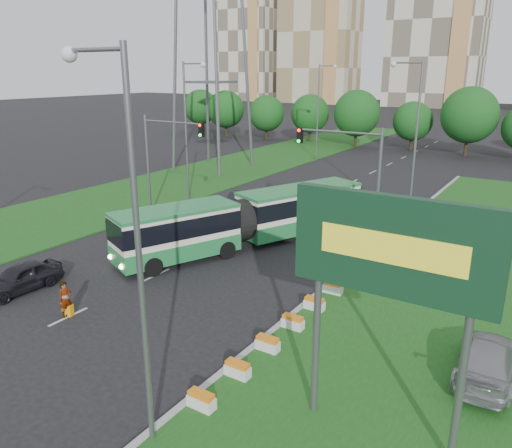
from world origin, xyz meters
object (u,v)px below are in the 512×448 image
Objects in this scene: billboard at (392,258)px; car_left_far at (238,201)px; pedestrian at (65,299)px; car_left_near at (20,278)px; car_median at (487,360)px; traffic_mast_median at (354,169)px; articulated_bus at (245,218)px; shopping_trolley at (69,310)px; traffic_mast_left at (162,151)px.

billboard reaches higher than car_left_far.
car_left_near is at bearing 93.79° from pedestrian.
traffic_mast_median is at bearing -50.13° from car_median.
articulated_bus is 4.15× the size of car_left_far.
billboard is 20.56m from car_left_near.
traffic_mast_median is 4.44× the size of pedestrian.
billboard is 1.84× the size of car_left_far.
car_median is (2.39, 5.23, -5.29)m from billboard.
articulated_bus reaches higher than car_median.
traffic_mast_median is at bearing 47.22° from shopping_trolley.
articulated_bus is 31.74× the size of shopping_trolley.
car_left_near is at bearing -92.03° from articulated_bus.
traffic_mast_median is at bearing 3.77° from traffic_mast_left.
car_median is (16.29, -8.01, -0.95)m from articulated_bus.
billboard is at bearing -33.55° from traffic_mast_left.
shopping_trolley is at bearing -4.44° from car_left_near.
articulated_bus is 3.63× the size of car_median.
pedestrian reaches higher than shopping_trolley.
billboard is 1.81× the size of car_left_near.
shopping_trolley is at bearing -97.07° from car_left_far.
traffic_mast_left reaches higher than car_left_far.
car_median is at bearing -0.46° from shopping_trolley.
traffic_mast_left is at bearing -176.23° from traffic_mast_median.
billboard is at bearing 62.78° from car_median.
car_left_far is at bearing 90.42° from car_left_near.
car_median is 8.74× the size of shopping_trolley.
billboard is 0.44× the size of articulated_bus.
pedestrian is 0.63m from shopping_trolley.
billboard is 1.61× the size of car_median.
traffic_mast_left reaches higher than car_left_near.
traffic_mast_left is 4.44× the size of pedestrian.
car_left_near is 4.56m from pedestrian.
car_left_far is at bearing 58.67° from traffic_mast_left.
articulated_bus is (-13.90, 13.23, -4.34)m from billboard.
car_median reaches higher than car_left_near.
traffic_mast_median is 1.81× the size of car_left_near.
traffic_mast_median reaches higher than car_left_near.
car_median is at bearing 65.39° from billboard.
car_left_near is 7.75× the size of shopping_trolley.
shopping_trolley is at bearing -72.92° from articulated_bus.
pedestrian is at bearing -63.99° from traffic_mast_left.
articulated_bus is 4.10× the size of car_left_near.
billboard reaches higher than car_median.
traffic_mast_median is 14.06× the size of shopping_trolley.
traffic_mast_left is 14.06× the size of shopping_trolley.
articulated_bus is (8.73, -1.77, -3.53)m from traffic_mast_left.
car_left_far is 26.51m from car_median.
traffic_mast_left is 9.58m from articulated_bus.
traffic_mast_left is at bearing 102.83° from car_left_near.
car_median is 18.46m from pedestrian.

